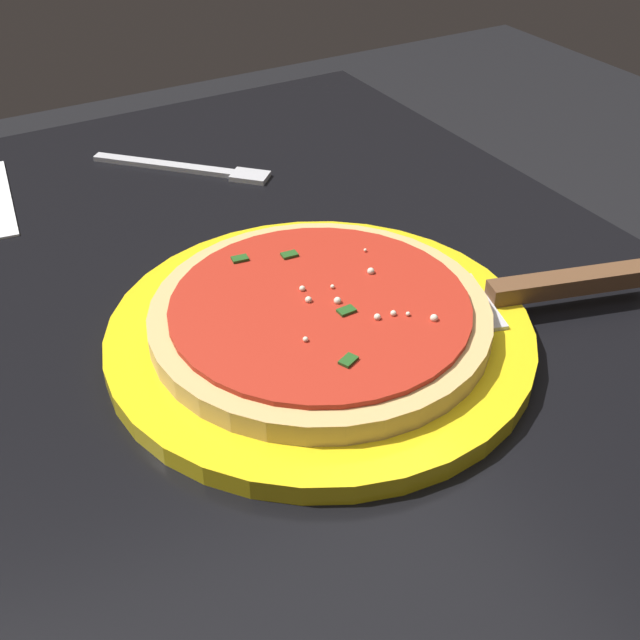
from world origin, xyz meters
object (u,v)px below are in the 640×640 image
object	(u,v)px
serving_plate	(320,334)
pizza	(320,315)
pizza_server	(521,292)
fork	(191,169)

from	to	relation	value
serving_plate	pizza	distance (m)	0.02
pizza	pizza_server	distance (m)	0.15
serving_plate	pizza_server	xyz separation A→B (m)	(-0.04, -0.15, 0.01)
serving_plate	fork	world-z (taller)	serving_plate
serving_plate	pizza_server	bearing A→B (deg)	-106.33
serving_plate	pizza	world-z (taller)	pizza
pizza	pizza_server	bearing A→B (deg)	-106.33
pizza	fork	size ratio (longest dim) A/B	1.65
pizza_server	fork	size ratio (longest dim) A/B	1.54
serving_plate	pizza	xyz separation A→B (m)	(-0.00, -0.00, 0.02)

